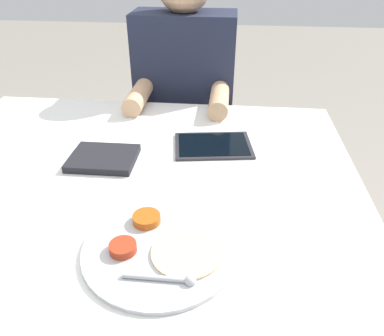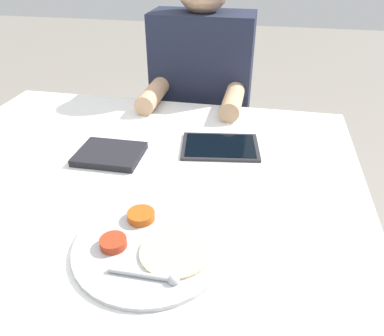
{
  "view_description": "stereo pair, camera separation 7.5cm",
  "coord_description": "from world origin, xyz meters",
  "px_view_note": "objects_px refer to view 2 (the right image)",
  "views": [
    {
      "loc": [
        0.27,
        -0.8,
        1.31
      ],
      "look_at": [
        0.19,
        -0.03,
        0.83
      ],
      "focal_mm": 35.0,
      "sensor_mm": 36.0,
      "label": 1
    },
    {
      "loc": [
        0.34,
        -0.79,
        1.31
      ],
      "look_at": [
        0.19,
        -0.03,
        0.83
      ],
      "focal_mm": 35.0,
      "sensor_mm": 36.0,
      "label": 2
    }
  ],
  "objects_px": {
    "red_notebook": "(110,154)",
    "person_diner": "(201,126)",
    "tablet_device": "(220,146)",
    "thali_tray": "(151,245)"
  },
  "relations": [
    {
      "from": "red_notebook",
      "to": "person_diner",
      "type": "relative_size",
      "value": 0.15
    },
    {
      "from": "red_notebook",
      "to": "tablet_device",
      "type": "bearing_deg",
      "value": 21.19
    },
    {
      "from": "thali_tray",
      "to": "person_diner",
      "type": "xyz_separation_m",
      "value": [
        -0.06,
        0.95,
        -0.18
      ]
    },
    {
      "from": "thali_tray",
      "to": "tablet_device",
      "type": "bearing_deg",
      "value": 79.64
    },
    {
      "from": "thali_tray",
      "to": "person_diner",
      "type": "relative_size",
      "value": 0.25
    },
    {
      "from": "person_diner",
      "to": "thali_tray",
      "type": "bearing_deg",
      "value": -86.17
    },
    {
      "from": "thali_tray",
      "to": "tablet_device",
      "type": "xyz_separation_m",
      "value": [
        0.08,
        0.45,
        -0.0
      ]
    },
    {
      "from": "thali_tray",
      "to": "tablet_device",
      "type": "distance_m",
      "value": 0.46
    },
    {
      "from": "person_diner",
      "to": "red_notebook",
      "type": "bearing_deg",
      "value": -104.46
    },
    {
      "from": "thali_tray",
      "to": "red_notebook",
      "type": "height_order",
      "value": "thali_tray"
    }
  ]
}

